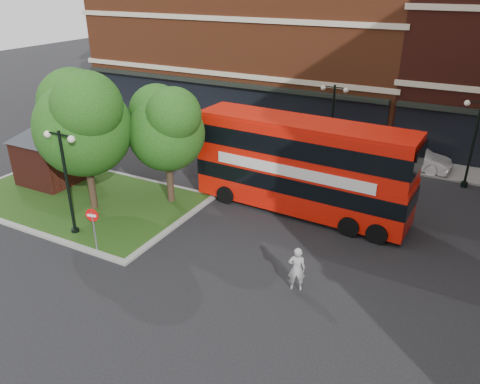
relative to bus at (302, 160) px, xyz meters
The scene contains 15 objects.
ground 8.36m from the bus, 110.42° to the right, with size 120.00×120.00×0.00m, color black.
pavement_far 9.86m from the bus, 106.89° to the left, with size 44.00×3.00×0.12m, color slate.
terrace_far_left 20.23m from the bus, 122.97° to the left, with size 26.00×12.00×14.00m, color brown.
traffic_island 11.92m from the bus, 157.71° to the right, with size 12.60×7.60×0.15m.
kiosk 14.18m from the bus, 166.08° to the right, with size 6.51×6.51×3.60m.
tree_island_west 10.74m from the bus, 152.66° to the right, with size 5.40×4.71×7.21m.
tree_island_east 6.93m from the bus, 159.66° to the right, with size 4.46×3.90×6.29m.
lamp_island 10.97m from the bus, 138.88° to the right, with size 1.72×0.36×5.00m.
lamp_far_left 7.13m from the bus, 96.11° to the left, with size 1.72×0.36×5.00m.
lamp_far_right 10.13m from the bus, 44.39° to the left, with size 1.72×0.36×5.00m.
bus is the anchor object (origin of this frame).
woman 6.97m from the bus, 69.74° to the right, with size 0.67×0.44×1.82m, color #949597.
car_silver 9.15m from the bus, 105.95° to the left, with size 1.68×4.18×1.42m, color #B8BCC0.
car_white 9.75m from the bus, 64.17° to the left, with size 1.53×4.38×1.44m, color white.
no_entry_sign 10.16m from the bus, 128.35° to the right, with size 0.58×0.18×2.11m.
Camera 1 is at (10.10, -12.91, 10.94)m, focal length 35.00 mm.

